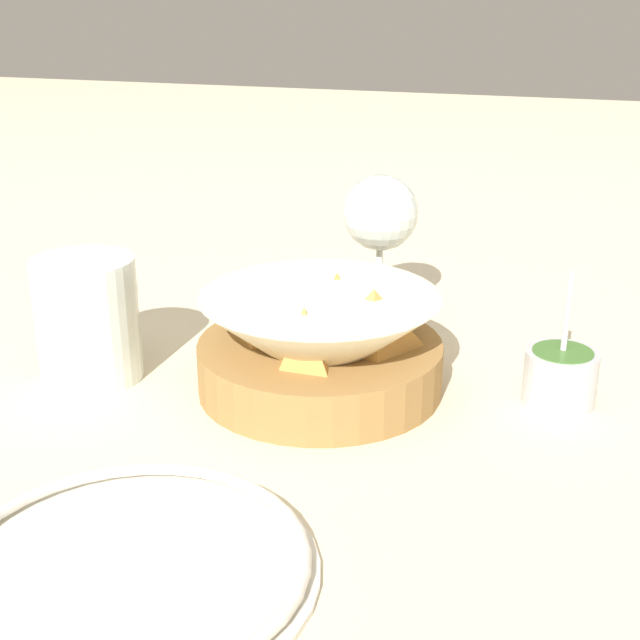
{
  "coord_description": "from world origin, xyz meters",
  "views": [
    {
      "loc": [
        -0.64,
        -0.19,
        0.33
      ],
      "look_at": [
        0.01,
        0.02,
        0.06
      ],
      "focal_mm": 50.0,
      "sensor_mm": 36.0,
      "label": 1
    }
  ],
  "objects_px": {
    "food_basket": "(321,347)",
    "beer_mug": "(89,323)",
    "wine_glass": "(380,219)",
    "sauce_cup": "(561,374)",
    "side_plate": "(128,567)"
  },
  "relations": [
    {
      "from": "sauce_cup",
      "to": "wine_glass",
      "type": "bearing_deg",
      "value": 53.72
    },
    {
      "from": "sauce_cup",
      "to": "wine_glass",
      "type": "relative_size",
      "value": 0.7
    },
    {
      "from": "food_basket",
      "to": "beer_mug",
      "type": "distance_m",
      "value": 0.2
    },
    {
      "from": "beer_mug",
      "to": "side_plate",
      "type": "xyz_separation_m",
      "value": [
        -0.24,
        -0.16,
        -0.04
      ]
    },
    {
      "from": "food_basket",
      "to": "beer_mug",
      "type": "xyz_separation_m",
      "value": [
        -0.03,
        0.2,
        0.01
      ]
    },
    {
      "from": "side_plate",
      "to": "sauce_cup",
      "type": "bearing_deg",
      "value": -36.25
    },
    {
      "from": "beer_mug",
      "to": "side_plate",
      "type": "height_order",
      "value": "beer_mug"
    },
    {
      "from": "sauce_cup",
      "to": "beer_mug",
      "type": "xyz_separation_m",
      "value": [
        -0.07,
        0.39,
        0.02
      ]
    },
    {
      "from": "wine_glass",
      "to": "beer_mug",
      "type": "distance_m",
      "value": 0.3
    },
    {
      "from": "food_basket",
      "to": "wine_glass",
      "type": "relative_size",
      "value": 1.38
    },
    {
      "from": "wine_glass",
      "to": "food_basket",
      "type": "bearing_deg",
      "value": 177.19
    },
    {
      "from": "side_plate",
      "to": "food_basket",
      "type": "bearing_deg",
      "value": -6.79
    },
    {
      "from": "wine_glass",
      "to": "side_plate",
      "type": "xyz_separation_m",
      "value": [
        -0.45,
        0.04,
        -0.1
      ]
    },
    {
      "from": "wine_glass",
      "to": "side_plate",
      "type": "height_order",
      "value": "wine_glass"
    },
    {
      "from": "sauce_cup",
      "to": "side_plate",
      "type": "height_order",
      "value": "sauce_cup"
    }
  ]
}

